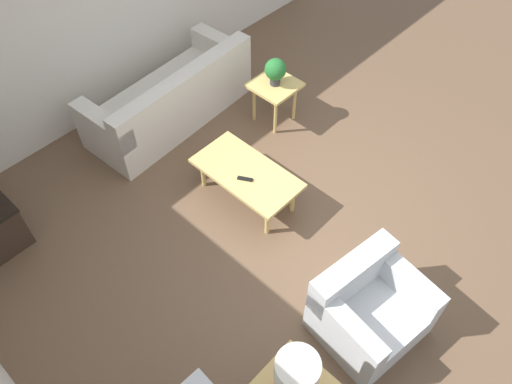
{
  "coord_description": "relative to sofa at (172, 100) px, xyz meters",
  "views": [
    {
      "loc": [
        -1.79,
        2.65,
        4.3
      ],
      "look_at": [
        0.33,
        0.39,
        0.55
      ],
      "focal_mm": 35.0,
      "sensor_mm": 36.0,
      "label": 1
    }
  ],
  "objects": [
    {
      "name": "wall_right",
      "position": [
        0.83,
        0.12,
        1.04
      ],
      "size": [
        0.12,
        7.2,
        2.7
      ],
      "color": "silver",
      "rests_on": "ground_plane"
    },
    {
      "name": "potted_plant",
      "position": [
        -0.92,
        -0.86,
        0.44
      ],
      "size": [
        0.26,
        0.26,
        0.34
      ],
      "color": "#333338",
      "rests_on": "side_table_plant"
    },
    {
      "name": "remote_control",
      "position": [
        -1.63,
        0.39,
        0.13
      ],
      "size": [
        0.16,
        0.11,
        0.02
      ],
      "color": "black",
      "rests_on": "coffee_table"
    },
    {
      "name": "armchair",
      "position": [
        -3.37,
        0.66,
        0.0
      ],
      "size": [
        0.9,
        0.97,
        0.77
      ],
      "rotation": [
        0.0,
        0.0,
        -1.72
      ],
      "color": "silver",
      "rests_on": "ground_plane"
    },
    {
      "name": "ground_plane",
      "position": [
        -2.23,
        0.12,
        -0.31
      ],
      "size": [
        14.0,
        14.0,
        0.0
      ],
      "primitive_type": "plane",
      "color": "brown"
    },
    {
      "name": "side_table_plant",
      "position": [
        -0.92,
        -0.86,
        0.16
      ],
      "size": [
        0.52,
        0.52,
        0.55
      ],
      "color": "tan",
      "rests_on": "ground_plane"
    },
    {
      "name": "coffee_table",
      "position": [
        -1.56,
        0.3,
        0.07
      ],
      "size": [
        1.16,
        0.6,
        0.42
      ],
      "color": "tan",
      "rests_on": "ground_plane"
    },
    {
      "name": "table_lamp",
      "position": [
        -3.38,
        1.68,
        0.55
      ],
      "size": [
        0.32,
        0.32,
        0.46
      ],
      "color": "red",
      "rests_on": "side_table_lamp"
    },
    {
      "name": "sofa",
      "position": [
        0.0,
        0.0,
        0.0
      ],
      "size": [
        0.98,
        2.18,
        0.82
      ],
      "rotation": [
        0.0,
        0.0,
        1.63
      ],
      "color": "silver",
      "rests_on": "ground_plane"
    }
  ]
}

